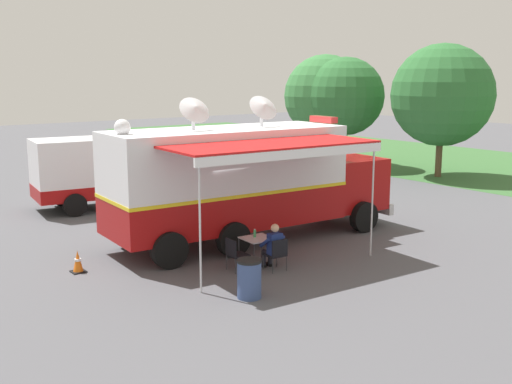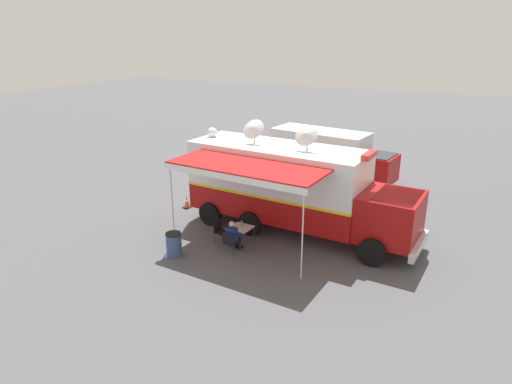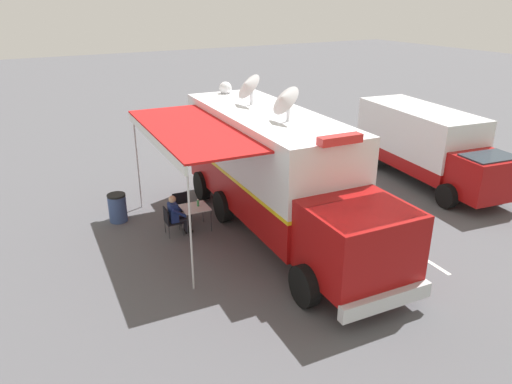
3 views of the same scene
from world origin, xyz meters
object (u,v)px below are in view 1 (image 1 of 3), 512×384
at_px(water_bottle, 255,233).
at_px(support_truck, 118,171).
at_px(seated_responder, 273,245).
at_px(folding_chair_at_table, 277,252).
at_px(command_truck, 248,178).
at_px(traffic_cone, 78,262).
at_px(folding_chair_beside_table, 235,252).
at_px(folding_table, 258,240).
at_px(trash_bin, 249,279).

xyz_separation_m(water_bottle, support_truck, (-9.23, 0.34, 0.55)).
bearing_deg(seated_responder, folding_chair_at_table, -3.65).
bearing_deg(command_truck, traffic_cone, -91.68).
relative_size(water_bottle, folding_chair_at_table, 0.26).
bearing_deg(command_truck, folding_chair_beside_table, -43.14).
bearing_deg(support_truck, folding_table, -1.95).
height_order(folding_table, water_bottle, water_bottle).
bearing_deg(folding_chair_at_table, command_truck, 157.02).
distance_m(folding_table, seated_responder, 0.61).
xyz_separation_m(seated_responder, traffic_cone, (-2.89, -4.17, -0.37)).
bearing_deg(support_truck, command_truck, 7.37).
bearing_deg(seated_responder, command_truck, 155.82).
bearing_deg(water_bottle, command_truck, 147.60).
bearing_deg(folding_chair_at_table, folding_chair_beside_table, -127.93).
xyz_separation_m(seated_responder, trash_bin, (1.31, -1.75, -0.20)).
bearing_deg(folding_chair_beside_table, command_truck, 136.86).
distance_m(water_bottle, folding_chair_beside_table, 0.92).
bearing_deg(traffic_cone, command_truck, 88.32).
xyz_separation_m(command_truck, support_truck, (-7.23, -0.94, -0.56)).
bearing_deg(traffic_cone, support_truck, 147.74).
bearing_deg(folding_table, support_truck, 178.05).
xyz_separation_m(water_bottle, trash_bin, (2.04, -1.71, -0.38)).
distance_m(trash_bin, traffic_cone, 4.85).
bearing_deg(folding_table, folding_chair_beside_table, -81.61).
distance_m(folding_table, water_bottle, 0.20).
xyz_separation_m(folding_chair_at_table, support_truck, (-10.15, 0.30, 0.87)).
relative_size(command_truck, seated_responder, 7.70).
relative_size(folding_table, water_bottle, 3.79).
distance_m(folding_table, trash_bin, 2.59).
height_order(folding_chair_at_table, folding_chair_beside_table, same).
relative_size(seated_responder, traffic_cone, 2.16).
distance_m(traffic_cone, support_truck, 8.43).
xyz_separation_m(folding_table, folding_chair_beside_table, (0.13, -0.85, -0.16)).
height_order(water_bottle, folding_chair_at_table, water_bottle).
height_order(seated_responder, traffic_cone, seated_responder).
height_order(command_truck, folding_chair_beside_table, command_truck).
bearing_deg(seated_responder, trash_bin, -53.15).
xyz_separation_m(folding_chair_beside_table, support_truck, (-9.47, 1.17, 0.87)).
bearing_deg(support_truck, folding_chair_beside_table, -7.03).
height_order(water_bottle, traffic_cone, water_bottle).
xyz_separation_m(command_truck, folding_chair_beside_table, (2.24, -2.10, -1.43)).
bearing_deg(water_bottle, seated_responder, 3.73).
height_order(folding_chair_at_table, trash_bin, trash_bin).
height_order(folding_chair_beside_table, support_truck, support_truck).
height_order(traffic_cone, support_truck, support_truck).
distance_m(water_bottle, seated_responder, 0.75).
bearing_deg(trash_bin, folding_table, 138.13).
relative_size(command_truck, folding_chair_beside_table, 11.06).
distance_m(folding_table, support_truck, 9.38).
relative_size(folding_chair_beside_table, trash_bin, 0.96).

